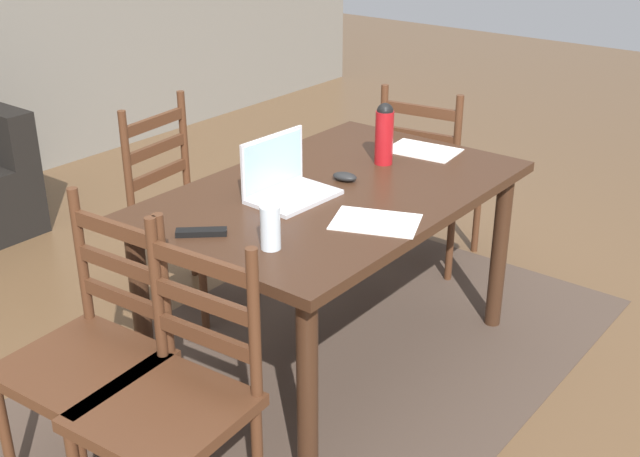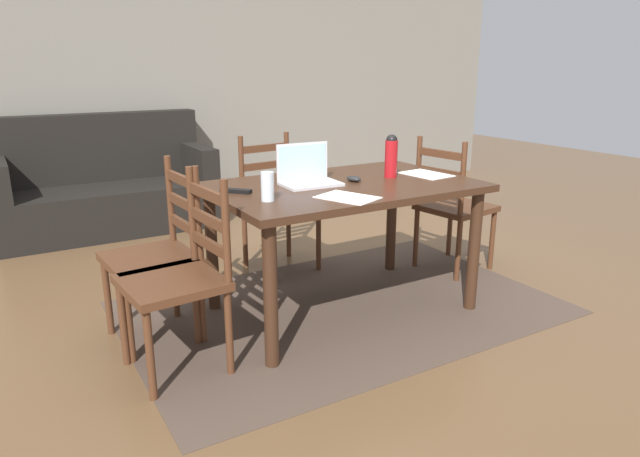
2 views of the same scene
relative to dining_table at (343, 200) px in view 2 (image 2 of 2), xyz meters
The scene contains 16 objects.
ground_plane 0.67m from the dining_table, ahead, with size 14.00×14.00×0.00m, color brown.
area_rug 0.67m from the dining_table, ahead, with size 2.51×1.66×0.01m, color #47382D.
wall_back 3.07m from the dining_table, 90.00° to the left, with size 8.00×0.12×2.70m, color slate.
dining_table is the anchor object (origin of this frame).
chair_left_near 1.07m from the dining_table, 169.73° to the right, with size 0.48×0.48×0.95m.
chair_far_head 0.87m from the dining_table, 90.32° to the left, with size 0.49×0.49×0.95m.
chair_left_far 1.07m from the dining_table, 169.38° to the left, with size 0.47×0.47×0.95m.
chair_right_far 1.07m from the dining_table, 10.14° to the left, with size 0.50×0.50×0.95m.
couch 2.69m from the dining_table, 108.98° to the left, with size 1.80×0.80×1.00m.
laptop 0.26m from the dining_table, 151.60° to the left, with size 0.33×0.24×0.23m.
water_bottle 0.41m from the dining_table, ahead, with size 0.08×0.08×0.26m.
drinking_glass 0.60m from the dining_table, 163.99° to the right, with size 0.07×0.07×0.15m, color silver.
computer_mouse 0.14m from the dining_table, 11.03° to the left, with size 0.06×0.10×0.03m, color black.
tv_remote 0.64m from the dining_table, behind, with size 0.04×0.17×0.02m, color black.
paper_stack_left 0.59m from the dining_table, ahead, with size 0.21×0.30×0.00m, color white.
paper_stack_right 0.37m from the dining_table, 119.62° to the right, with size 0.21×0.30×0.00m, color white.
Camera 2 is at (-1.74, -2.67, 1.44)m, focal length 31.92 mm.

